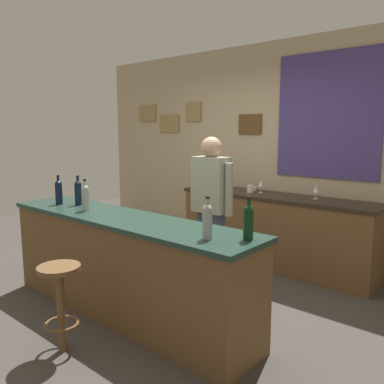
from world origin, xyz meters
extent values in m
plane|color=#423D38|center=(0.00, 0.00, 0.00)|extent=(10.00, 10.00, 0.00)
cube|color=tan|center=(0.00, 2.03, 1.40)|extent=(6.00, 0.06, 2.80)
cube|color=#997F4C|center=(-2.20, 1.99, 1.96)|extent=(0.38, 0.02, 0.27)
cube|color=#997F4C|center=(-1.70, 1.99, 1.79)|extent=(0.41, 0.02, 0.28)
cube|color=#997F4C|center=(-1.20, 1.99, 1.95)|extent=(0.30, 0.02, 0.28)
cube|color=brown|center=(-0.20, 1.99, 1.76)|extent=(0.35, 0.02, 0.27)
cube|color=#4C3D7F|center=(0.86, 1.99, 1.85)|extent=(1.25, 0.02, 1.47)
cube|color=brown|center=(0.00, -0.40, 0.44)|extent=(2.71, 0.57, 0.88)
cube|color=#1E382D|center=(0.00, -0.40, 0.90)|extent=(2.77, 0.60, 0.04)
cube|color=brown|center=(0.40, 1.65, 0.43)|extent=(2.44, 0.53, 0.86)
cube|color=#2D2319|center=(0.40, 1.65, 0.88)|extent=(2.49, 0.56, 0.04)
cylinder|color=#384766|center=(0.39, 0.51, 0.43)|extent=(0.13, 0.13, 0.86)
cylinder|color=#384766|center=(0.19, 0.51, 0.43)|extent=(0.13, 0.13, 0.86)
cube|color=#9EA38E|center=(0.29, 0.51, 1.14)|extent=(0.36, 0.20, 0.56)
sphere|color=tan|center=(0.29, 0.51, 1.51)|extent=(0.21, 0.21, 0.21)
cylinder|color=#9EA38E|center=(0.51, 0.51, 1.11)|extent=(0.08, 0.08, 0.52)
cylinder|color=#9EA38E|center=(0.07, 0.51, 1.11)|extent=(0.08, 0.08, 0.52)
cylinder|color=brown|center=(0.12, -1.12, 0.32)|extent=(0.06, 0.06, 0.65)
torus|color=brown|center=(0.12, -1.12, 0.22)|extent=(0.26, 0.26, 0.02)
cylinder|color=brown|center=(0.12, -1.12, 0.66)|extent=(0.32, 0.32, 0.03)
cylinder|color=black|center=(-0.96, -0.45, 1.02)|extent=(0.07, 0.07, 0.20)
sphere|color=black|center=(-0.96, -0.45, 1.13)|extent=(0.07, 0.07, 0.07)
cylinder|color=black|center=(-0.96, -0.45, 1.17)|extent=(0.03, 0.03, 0.09)
cylinder|color=black|center=(-0.96, -0.45, 1.22)|extent=(0.03, 0.03, 0.02)
cylinder|color=black|center=(-0.78, -0.34, 1.02)|extent=(0.07, 0.07, 0.20)
sphere|color=black|center=(-0.78, -0.34, 1.13)|extent=(0.07, 0.07, 0.07)
cylinder|color=black|center=(-0.78, -0.34, 1.17)|extent=(0.03, 0.03, 0.09)
cylinder|color=black|center=(-0.78, -0.34, 1.22)|extent=(0.03, 0.03, 0.02)
cylinder|color=#999E99|center=(-0.47, -0.46, 1.02)|extent=(0.07, 0.07, 0.20)
sphere|color=#999E99|center=(-0.47, -0.46, 1.13)|extent=(0.07, 0.07, 0.07)
cylinder|color=#999E99|center=(-0.47, -0.46, 1.17)|extent=(0.03, 0.03, 0.09)
cylinder|color=black|center=(-0.47, -0.46, 1.22)|extent=(0.03, 0.03, 0.02)
cylinder|color=#999E99|center=(1.03, -0.48, 1.02)|extent=(0.07, 0.07, 0.20)
sphere|color=#999E99|center=(1.03, -0.48, 1.13)|extent=(0.07, 0.07, 0.07)
cylinder|color=#999E99|center=(1.03, -0.48, 1.17)|extent=(0.03, 0.03, 0.09)
cylinder|color=black|center=(1.03, -0.48, 1.22)|extent=(0.03, 0.03, 0.02)
cylinder|color=black|center=(1.26, -0.31, 1.02)|extent=(0.07, 0.07, 0.20)
sphere|color=black|center=(1.26, -0.31, 1.13)|extent=(0.07, 0.07, 0.07)
cylinder|color=black|center=(1.26, -0.31, 1.17)|extent=(0.03, 0.03, 0.09)
cylinder|color=black|center=(1.26, -0.31, 1.22)|extent=(0.03, 0.03, 0.02)
cylinder|color=silver|center=(0.17, 1.69, 0.90)|extent=(0.06, 0.06, 0.00)
cylinder|color=silver|center=(0.17, 1.69, 0.94)|extent=(0.01, 0.01, 0.07)
cone|color=silver|center=(0.17, 1.69, 1.02)|extent=(0.07, 0.07, 0.08)
cylinder|color=silver|center=(0.88, 1.71, 0.90)|extent=(0.06, 0.06, 0.00)
cylinder|color=silver|center=(0.88, 1.71, 0.94)|extent=(0.01, 0.01, 0.07)
cone|color=silver|center=(0.88, 1.71, 1.02)|extent=(0.07, 0.07, 0.08)
cylinder|color=silver|center=(0.06, 1.62, 0.95)|extent=(0.08, 0.08, 0.09)
torus|color=silver|center=(0.11, 1.62, 0.95)|extent=(0.06, 0.01, 0.06)
camera|label=1|loc=(2.71, -2.61, 1.68)|focal=36.91mm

